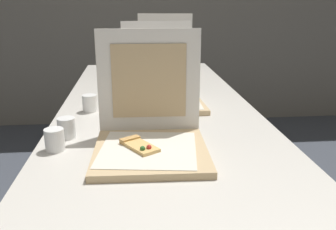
{
  "coord_description": "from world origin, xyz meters",
  "views": [
    {
      "loc": [
        -0.1,
        -0.77,
        1.22
      ],
      "look_at": [
        0.02,
        0.49,
        0.81
      ],
      "focal_mm": 39.36,
      "sensor_mm": 36.0,
      "label": 1
    }
  ],
  "objects": [
    {
      "name": "pizza_box_front",
      "position": [
        -0.05,
        0.32,
        0.81
      ],
      "size": [
        0.36,
        0.37,
        0.37
      ],
      "rotation": [
        0.0,
        0.0,
        -0.03
      ],
      "color": "tan",
      "rests_on": "table"
    },
    {
      "name": "pizza_box_back",
      "position": [
        0.09,
        1.48,
        0.81
      ],
      "size": [
        0.4,
        0.42,
        0.37
      ],
      "rotation": [
        0.0,
        0.0,
        -0.15
      ],
      "color": "tan",
      "rests_on": "table"
    },
    {
      "name": "cup_white_mid",
      "position": [
        -0.29,
        0.76,
        0.79
      ],
      "size": [
        0.06,
        0.06,
        0.07
      ],
      "primitive_type": "cylinder",
      "color": "white",
      "rests_on": "table"
    },
    {
      "name": "table",
      "position": [
        0.0,
        0.68,
        0.71
      ],
      "size": [
        0.85,
        2.47,
        0.75
      ],
      "color": "beige",
      "rests_on": "ground"
    },
    {
      "name": "cup_white_near_left",
      "position": [
        -0.36,
        0.35,
        0.79
      ],
      "size": [
        0.06,
        0.06,
        0.07
      ],
      "primitive_type": "cylinder",
      "color": "white",
      "rests_on": "table"
    },
    {
      "name": "cup_white_near_center",
      "position": [
        -0.34,
        0.46,
        0.79
      ],
      "size": [
        0.06,
        0.06,
        0.07
      ],
      "primitive_type": "cylinder",
      "color": "white",
      "rests_on": "table"
    },
    {
      "name": "pizza_box_middle",
      "position": [
        0.03,
        0.87,
        0.81
      ],
      "size": [
        0.37,
        0.47,
        0.36
      ],
      "rotation": [
        0.0,
        0.0,
        0.04
      ],
      "color": "tan",
      "rests_on": "table"
    }
  ]
}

